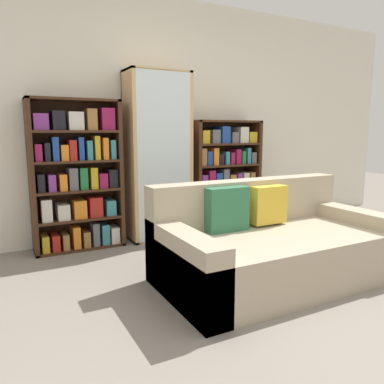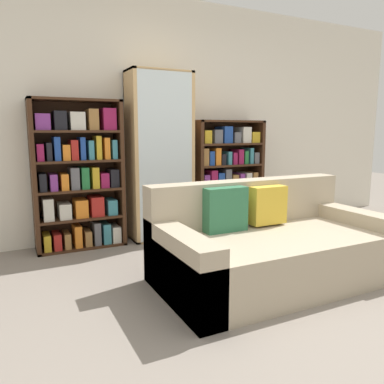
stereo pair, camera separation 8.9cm
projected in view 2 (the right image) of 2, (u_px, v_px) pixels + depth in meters
ground_plane at (305, 316)px, 2.47m from camera, size 16.00×16.00×0.00m
wall_back at (165, 119)px, 4.37m from camera, size 7.15×0.06×2.70m
couch at (270, 247)px, 3.05m from camera, size 1.88×0.99×0.79m
bookshelf_left at (79, 177)px, 3.84m from camera, size 0.89×0.32×1.52m
display_cabinet at (160, 157)px, 4.18m from camera, size 0.69×0.36×1.85m
bookshelf_right at (226, 178)px, 4.62m from camera, size 0.90×0.32×1.33m
wine_bottle at (216, 231)px, 3.95m from camera, size 0.08×0.08×0.40m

